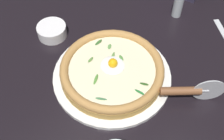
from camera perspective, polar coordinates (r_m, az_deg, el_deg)
name	(u,v)px	position (r m, az deg, el deg)	size (l,w,h in m)	color
ground_plane	(117,81)	(0.82, 0.95, -2.23)	(2.40, 2.40, 0.03)	black
pizza_plate	(112,76)	(0.81, 0.00, -1.12)	(0.33, 0.33, 0.01)	white
pizza	(112,70)	(0.79, 0.00, 0.04)	(0.29, 0.29, 0.05)	#BC8D42
side_bowl	(52,31)	(0.93, -11.88, 7.64)	(0.09, 0.09, 0.04)	white
pizza_cutter	(189,91)	(0.76, 15.13, -4.02)	(0.12, 0.13, 0.08)	silver
pepper_shaker	(178,4)	(0.99, 13.08, 12.67)	(0.03, 0.03, 0.09)	silver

